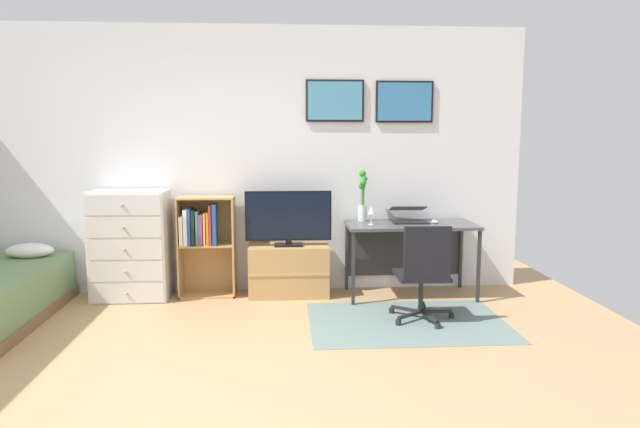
{
  "coord_description": "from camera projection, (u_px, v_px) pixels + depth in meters",
  "views": [
    {
      "loc": [
        0.57,
        -3.44,
        1.61
      ],
      "look_at": [
        0.9,
        1.5,
        0.92
      ],
      "focal_mm": 31.9,
      "sensor_mm": 36.0,
      "label": 1
    }
  ],
  "objects": [
    {
      "name": "ground_plane",
      "position": [
        194.0,
        393.0,
        3.58
      ],
      "size": [
        7.2,
        7.2,
        0.0
      ],
      "primitive_type": "plane",
      "color": "tan"
    },
    {
      "name": "desk",
      "position": [
        409.0,
        235.0,
        5.74
      ],
      "size": [
        1.27,
        0.62,
        0.74
      ],
      "color": "#4C4C4F",
      "rests_on": "ground_plane"
    },
    {
      "name": "bamboo_vase",
      "position": [
        363.0,
        196.0,
        5.77
      ],
      "size": [
        0.09,
        0.1,
        0.52
      ],
      "color": "silver",
      "rests_on": "desk"
    },
    {
      "name": "office_chair",
      "position": [
        424.0,
        271.0,
        4.87
      ],
      "size": [
        0.56,
        0.58,
        0.86
      ],
      "rotation": [
        0.0,
        0.0,
        -0.02
      ],
      "color": "#232326",
      "rests_on": "ground_plane"
    },
    {
      "name": "dresser",
      "position": [
        131.0,
        245.0,
        5.58
      ],
      "size": [
        0.73,
        0.46,
        1.07
      ],
      "color": "silver",
      "rests_on": "ground_plane"
    },
    {
      "name": "computer_mouse",
      "position": [
        435.0,
        222.0,
        5.64
      ],
      "size": [
        0.06,
        0.1,
        0.03
      ],
      "primitive_type": "ellipsoid",
      "color": "silver",
      "rests_on": "desk"
    },
    {
      "name": "area_rug",
      "position": [
        407.0,
        322.0,
        4.93
      ],
      "size": [
        1.7,
        1.2,
        0.01
      ],
      "primitive_type": "cube",
      "color": "slate",
      "rests_on": "ground_plane"
    },
    {
      "name": "bookshelf",
      "position": [
        203.0,
        238.0,
        5.68
      ],
      "size": [
        0.56,
        0.3,
        1.0
      ],
      "color": "tan",
      "rests_on": "ground_plane"
    },
    {
      "name": "wine_glass",
      "position": [
        371.0,
        211.0,
        5.54
      ],
      "size": [
        0.07,
        0.07,
        0.18
      ],
      "color": "silver",
      "rests_on": "desk"
    },
    {
      "name": "wall_back_with_posters",
      "position": [
        228.0,
        160.0,
        5.8
      ],
      "size": [
        6.12,
        0.09,
        2.7
      ],
      "color": "white",
      "rests_on": "ground_plane"
    },
    {
      "name": "tv_stand",
      "position": [
        289.0,
        270.0,
        5.73
      ],
      "size": [
        0.8,
        0.41,
        0.51
      ],
      "color": "tan",
      "rests_on": "ground_plane"
    },
    {
      "name": "television",
      "position": [
        288.0,
        219.0,
        5.64
      ],
      "size": [
        0.86,
        0.16,
        0.55
      ],
      "color": "black",
      "rests_on": "tv_stand"
    },
    {
      "name": "laptop",
      "position": [
        409.0,
        216.0,
        5.75
      ],
      "size": [
        0.37,
        0.4,
        0.16
      ],
      "rotation": [
        0.0,
        0.0,
        -0.04
      ],
      "color": "black",
      "rests_on": "desk"
    }
  ]
}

